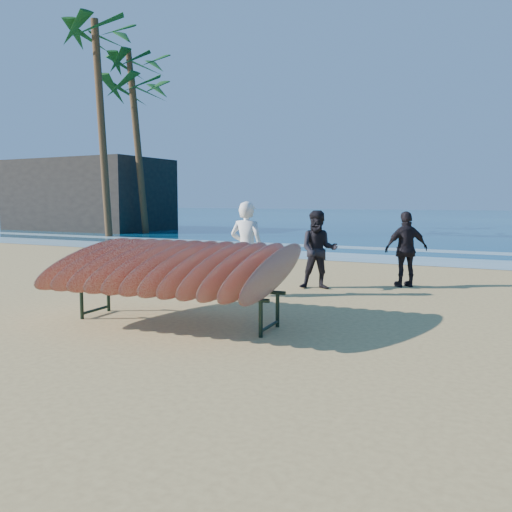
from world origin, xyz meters
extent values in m
plane|color=tan|center=(0.00, 0.00, 0.00)|extent=(120.00, 120.00, 0.00)
plane|color=navy|center=(0.00, 55.00, 0.01)|extent=(160.00, 160.00, 0.00)
plane|color=white|center=(0.00, 10.00, 0.01)|extent=(160.00, 160.00, 0.00)
plane|color=white|center=(0.00, 13.50, 0.01)|extent=(160.00, 160.00, 0.00)
cylinder|color=black|center=(-2.26, -0.64, 0.25)|extent=(0.06, 0.06, 0.50)
cylinder|color=black|center=(0.68, -0.37, 0.25)|extent=(0.06, 0.06, 0.50)
cylinder|color=black|center=(-2.32, 0.00, 0.25)|extent=(0.06, 0.06, 0.50)
cylinder|color=black|center=(0.62, 0.27, 0.25)|extent=(0.06, 0.06, 0.50)
cylinder|color=black|center=(-0.79, -0.51, 0.50)|extent=(3.19, 0.35, 0.06)
cylinder|color=black|center=(-0.85, 0.14, 0.50)|extent=(3.19, 0.35, 0.06)
cylinder|color=black|center=(-2.29, -0.32, 0.08)|extent=(0.10, 0.65, 0.04)
cylinder|color=black|center=(0.65, -0.05, 0.08)|extent=(0.10, 0.65, 0.04)
ellipsoid|color=maroon|center=(-2.36, -0.33, 0.85)|extent=(0.29, 2.49, 0.91)
ellipsoid|color=maroon|center=(-2.08, -0.30, 0.85)|extent=(0.29, 2.49, 0.91)
ellipsoid|color=maroon|center=(-1.80, -0.28, 0.85)|extent=(0.29, 2.49, 0.91)
ellipsoid|color=maroon|center=(-1.52, -0.25, 0.85)|extent=(0.29, 2.49, 0.91)
ellipsoid|color=maroon|center=(-1.24, -0.22, 0.85)|extent=(0.29, 2.49, 0.91)
ellipsoid|color=maroon|center=(-0.96, -0.20, 0.85)|extent=(0.29, 2.49, 0.91)
ellipsoid|color=maroon|center=(-0.68, -0.17, 0.85)|extent=(0.29, 2.49, 0.91)
ellipsoid|color=maroon|center=(-0.40, -0.15, 0.85)|extent=(0.29, 2.49, 0.91)
ellipsoid|color=maroon|center=(-0.12, -0.12, 0.85)|extent=(0.29, 2.49, 0.91)
ellipsoid|color=maroon|center=(0.16, -0.09, 0.85)|extent=(0.29, 2.49, 0.91)
ellipsoid|color=maroon|center=(0.44, -0.07, 0.85)|extent=(0.29, 2.49, 0.91)
ellipsoid|color=maroon|center=(0.72, -0.04, 0.85)|extent=(0.29, 2.49, 0.91)
imported|color=white|center=(-0.99, 2.32, 0.90)|extent=(0.70, 0.50, 1.80)
imported|color=black|center=(-0.08, 3.71, 0.81)|extent=(0.95, 0.84, 1.61)
imported|color=black|center=(1.46, 4.83, 0.80)|extent=(0.98, 0.88, 1.59)
cube|color=#2D2823|center=(-20.94, 18.44, 2.14)|extent=(9.63, 5.35, 4.28)
cylinder|color=brown|center=(-15.35, 13.81, 5.22)|extent=(0.36, 0.95, 10.45)
cylinder|color=brown|center=(-15.35, 16.54, 4.16)|extent=(0.36, 1.29, 8.31)
cylinder|color=brown|center=(-18.52, 20.31, 5.42)|extent=(0.36, 1.74, 10.80)
camera|label=1|loc=(3.89, -6.65, 1.81)|focal=38.00mm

